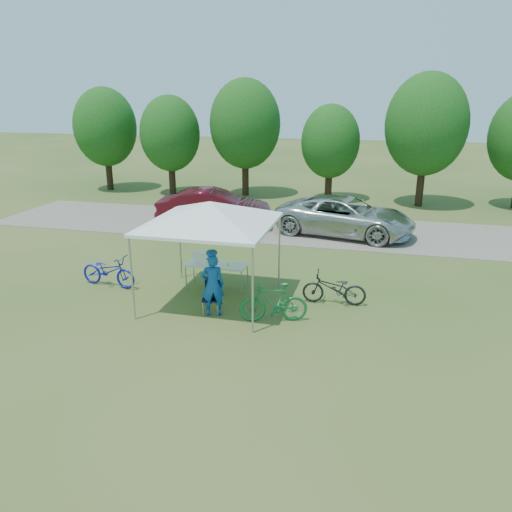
{
  "coord_description": "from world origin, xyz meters",
  "views": [
    {
      "loc": [
        4.14,
        -11.65,
        5.32
      ],
      "look_at": [
        0.7,
        2.0,
        0.7
      ],
      "focal_mm": 35.0,
      "sensor_mm": 36.0,
      "label": 1
    }
  ],
  "objects": [
    {
      "name": "minivan",
      "position": [
        2.89,
        7.52,
        0.76
      ],
      "size": [
        5.68,
        3.43,
        1.47
      ],
      "primitive_type": "imported",
      "rotation": [
        0.0,
        0.0,
        1.38
      ],
      "color": "beige",
      "rests_on": "gravel_strip"
    },
    {
      "name": "bike_dark",
      "position": [
        3.16,
        0.64,
        0.44
      ],
      "size": [
        1.69,
        0.66,
        0.87
      ],
      "primitive_type": "imported",
      "rotation": [
        0.0,
        0.0,
        -1.52
      ],
      "color": "black",
      "rests_on": "ground"
    },
    {
      "name": "sedan",
      "position": [
        -2.49,
        7.55,
        0.79
      ],
      "size": [
        4.85,
        2.34,
        1.53
      ],
      "primitive_type": "imported",
      "rotation": [
        0.0,
        0.0,
        1.73
      ],
      "color": "#540E1A",
      "rests_on": "gravel_strip"
    },
    {
      "name": "gravel_strip",
      "position": [
        0.0,
        8.0,
        0.01
      ],
      "size": [
        24.0,
        5.0,
        0.02
      ],
      "primitive_type": "cube",
      "color": "gray",
      "rests_on": "ground"
    },
    {
      "name": "ground",
      "position": [
        0.0,
        0.0,
        0.0
      ],
      "size": [
        100.0,
        100.0,
        0.0
      ],
      "primitive_type": "plane",
      "color": "#2D5119",
      "rests_on": "ground"
    },
    {
      "name": "canopy",
      "position": [
        0.0,
        0.0,
        2.65
      ],
      "size": [
        4.53,
        4.53,
        3.0
      ],
      "color": "#A5A5AA",
      "rests_on": "ground"
    },
    {
      "name": "treeline",
      "position": [
        -0.29,
        14.05,
        3.53
      ],
      "size": [
        24.89,
        4.28,
        6.3
      ],
      "color": "#382314",
      "rests_on": "ground"
    },
    {
      "name": "bike_green",
      "position": [
        1.83,
        -0.77,
        0.5
      ],
      "size": [
        1.72,
        0.91,
        0.99
      ],
      "primitive_type": "imported",
      "rotation": [
        0.0,
        0.0,
        -1.29
      ],
      "color": "#197139",
      "rests_on": "ground"
    },
    {
      "name": "cyclist",
      "position": [
        0.29,
        -0.78,
        0.8
      ],
      "size": [
        0.68,
        0.56,
        1.6
      ],
      "primitive_type": "imported",
      "rotation": [
        0.0,
        0.0,
        3.49
      ],
      "color": "#124B92",
      "rests_on": "ground"
    },
    {
      "name": "cooler",
      "position": [
        -0.66,
        1.01,
        0.88
      ],
      "size": [
        0.44,
        0.3,
        0.32
      ],
      "color": "white",
      "rests_on": "folding_table"
    },
    {
      "name": "ice_cream_cup",
      "position": [
        0.15,
        0.96,
        0.75
      ],
      "size": [
        0.08,
        0.08,
        0.06
      ],
      "primitive_type": "cylinder",
      "color": "#E5EE38",
      "rests_on": "folding_table"
    },
    {
      "name": "folding_table",
      "position": [
        -0.21,
        1.01,
        0.67
      ],
      "size": [
        1.74,
        0.73,
        0.72
      ],
      "color": "white",
      "rests_on": "ground"
    },
    {
      "name": "folding_chair",
      "position": [
        0.2,
        -0.6,
        0.48
      ],
      "size": [
        0.51,
        0.53,
        0.82
      ],
      "rotation": [
        0.0,
        0.0,
        0.25
      ],
      "color": "black",
      "rests_on": "ground"
    },
    {
      "name": "bike_blue",
      "position": [
        -3.26,
        0.35,
        0.46
      ],
      "size": [
        1.81,
        0.81,
        0.92
      ],
      "primitive_type": "imported",
      "rotation": [
        0.0,
        0.0,
        1.45
      ],
      "color": "#1318A8",
      "rests_on": "ground"
    }
  ]
}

